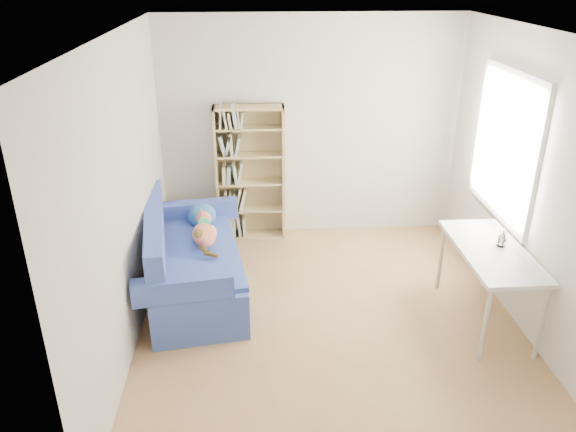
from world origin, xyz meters
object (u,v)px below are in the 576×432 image
object	(u,v)px
sofa	(190,262)
pen_cup	(502,240)
bookshelf	(250,179)
desk	(491,256)

from	to	relation	value
sofa	pen_cup	size ratio (longest dim) A/B	12.37
bookshelf	desk	world-z (taller)	bookshelf
bookshelf	desk	size ratio (longest dim) A/B	1.28
sofa	desk	world-z (taller)	sofa
bookshelf	desk	bearing A→B (deg)	-41.94
bookshelf	pen_cup	size ratio (longest dim) A/B	10.29
sofa	pen_cup	xyz separation A→B (m)	(2.88, -0.62, 0.47)
sofa	desk	bearing A→B (deg)	-22.27
sofa	bookshelf	distance (m)	1.46
bookshelf	sofa	bearing A→B (deg)	-116.32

